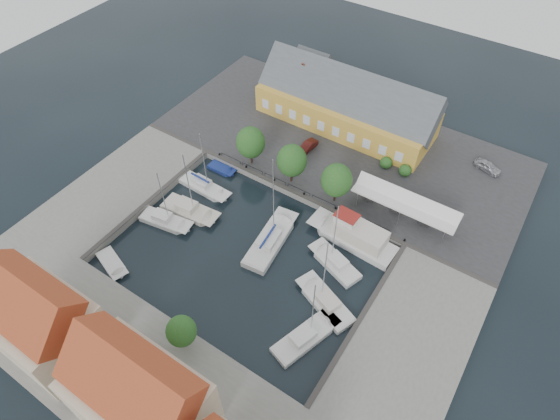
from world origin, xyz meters
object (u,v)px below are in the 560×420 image
object	(u,v)px
west_boat_a	(204,187)
car_silver	(488,167)
west_boat_c	(165,221)
east_boat_c	(305,338)
tent_canopy	(406,202)
warehouse	(344,103)
car_red	(307,147)
east_boat_b	(326,303)
center_sailboat	(270,241)
launch_sw	(112,264)
launch_nw	(222,169)
trawler	(355,237)
east_boat_a	(335,264)
west_boat_b	(189,211)

from	to	relation	value
west_boat_a	car_silver	bearing A→B (deg)	37.40
west_boat_c	west_boat_a	bearing A→B (deg)	88.05
east_boat_c	tent_canopy	bearing A→B (deg)	85.13
warehouse	east_boat_c	distance (m)	38.94
car_red	west_boat_c	world-z (taller)	west_boat_c
tent_canopy	west_boat_c	xyz separation A→B (m)	(-26.39, -17.80, -3.42)
east_boat_b	center_sailboat	bearing A→B (deg)	159.64
tent_canopy	east_boat_c	world-z (taller)	east_boat_c
car_red	east_boat_b	distance (m)	26.41
warehouse	tent_canopy	xyz separation A→B (m)	(16.60, -13.86, -0.74)
west_boat_c	launch_sw	xyz separation A→B (m)	(-0.86, -8.81, -0.17)
east_boat_b	west_boat_a	size ratio (longest dim) A/B	1.03
east_boat_c	launch_nw	size ratio (longest dim) A/B	2.39
trawler	west_boat_c	size ratio (longest dim) A/B	1.21
tent_canopy	launch_sw	distance (m)	38.25
center_sailboat	launch_nw	bearing A→B (deg)	151.64
tent_canopy	car_silver	world-z (taller)	tent_canopy
warehouse	launch_nw	size ratio (longest dim) A/B	6.34
car_silver	warehouse	bearing A→B (deg)	108.61
warehouse	car_red	xyz separation A→B (m)	(-0.99, -9.33, -2.78)
tent_canopy	east_boat_c	distance (m)	22.30
east_boat_b	launch_sw	bearing A→B (deg)	-158.74
warehouse	east_boat_c	xyz separation A→B (m)	(14.73, -35.81, -4.17)
warehouse	east_boat_b	xyz separation A→B (m)	(14.50, -30.68, -4.17)
east_boat_a	east_boat_b	size ratio (longest dim) A/B	0.96
west_boat_b	west_boat_c	distance (m)	3.55
east_boat_a	east_boat_b	xyz separation A→B (m)	(1.78, -5.50, -0.00)
tent_canopy	trawler	bearing A→B (deg)	-118.10
tent_canopy	west_boat_c	bearing A→B (deg)	-146.00
east_boat_a	tent_canopy	bearing A→B (deg)	71.11
trawler	west_boat_b	xyz separation A→B (m)	(-21.38, -7.86, -0.76)
car_red	center_sailboat	bearing A→B (deg)	-68.28
car_silver	west_boat_b	xyz separation A→B (m)	(-31.69, -29.72, -1.42)
tent_canopy	car_silver	distance (m)	16.72
west_boat_a	west_boat_c	distance (m)	7.84
east_boat_b	east_boat_c	bearing A→B (deg)	-87.45
car_red	trawler	distance (m)	17.96
tent_canopy	west_boat_c	size ratio (longest dim) A/B	1.37
trawler	launch_nw	size ratio (longest dim) A/B	2.74
center_sailboat	trawler	size ratio (longest dim) A/B	1.16
center_sailboat	launch_nw	xyz separation A→B (m)	(-13.90, 7.50, -0.27)
car_silver	car_red	world-z (taller)	car_silver
car_silver	west_boat_c	world-z (taller)	west_boat_c
east_boat_b	west_boat_b	size ratio (longest dim) A/B	0.99
car_red	east_boat_c	distance (m)	30.82
tent_canopy	car_red	bearing A→B (deg)	165.56
car_red	launch_nw	distance (m)	13.45
east_boat_a	east_boat_c	distance (m)	10.81
west_boat_a	car_red	bearing A→B (deg)	59.48
launch_nw	west_boat_b	bearing A→B (deg)	-80.31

